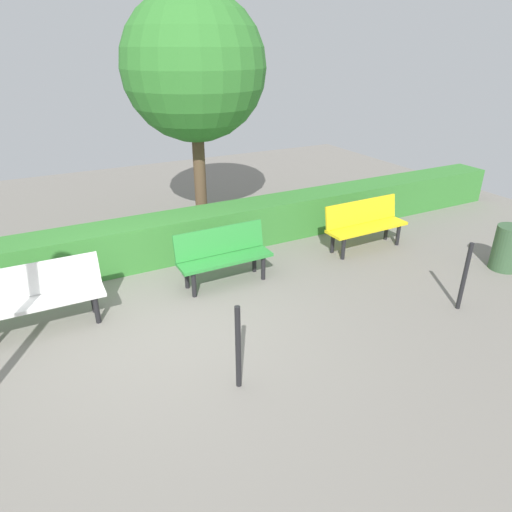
# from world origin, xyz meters

# --- Properties ---
(ground_plane) EXTENTS (17.84, 17.84, 0.00)m
(ground_plane) POSITION_xyz_m (0.00, 0.00, 0.00)
(ground_plane) COLOR gray
(bench_yellow) EXTENTS (1.57, 0.49, 0.86)m
(bench_yellow) POSITION_xyz_m (-3.89, -0.86, 0.48)
(bench_yellow) COLOR yellow
(bench_yellow) RESTS_ON ground_plane
(bench_green) EXTENTS (1.46, 0.47, 0.86)m
(bench_green) POSITION_xyz_m (-1.11, -0.83, 0.48)
(bench_green) COLOR #2D8C38
(bench_green) RESTS_ON ground_plane
(bench_white) EXTENTS (1.57, 0.47, 0.86)m
(bench_white) POSITION_xyz_m (1.47, -0.78, 0.48)
(bench_white) COLOR white
(bench_white) RESTS_ON ground_plane
(hedge_row) EXTENTS (13.84, 0.71, 0.74)m
(hedge_row) POSITION_xyz_m (-1.18, -2.05, 0.37)
(hedge_row) COLOR #387F33
(hedge_row) RESTS_ON ground_plane
(tree_near) EXTENTS (2.60, 2.60, 4.29)m
(tree_near) POSITION_xyz_m (-1.72, -3.32, 2.98)
(tree_near) COLOR brown
(tree_near) RESTS_ON ground_plane
(railing_post_near) EXTENTS (0.06, 0.06, 1.00)m
(railing_post_near) POSITION_xyz_m (-3.71, 1.41, 0.50)
(railing_post_near) COLOR black
(railing_post_near) RESTS_ON ground_plane
(railing_post_mid) EXTENTS (0.06, 0.06, 1.00)m
(railing_post_mid) POSITION_xyz_m (-0.30, 1.41, 0.50)
(railing_post_mid) COLOR black
(railing_post_mid) RESTS_ON ground_plane
(trash_bin) EXTENTS (0.45, 0.45, 0.74)m
(trash_bin) POSITION_xyz_m (-5.39, 0.90, 0.37)
(trash_bin) COLOR #385938
(trash_bin) RESTS_ON ground_plane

